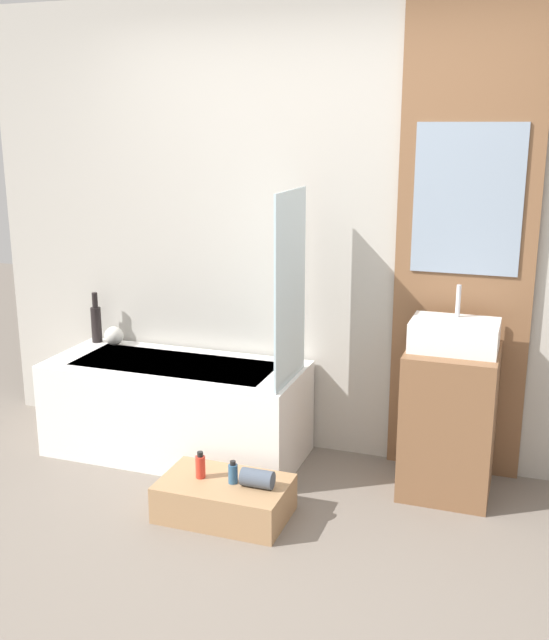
# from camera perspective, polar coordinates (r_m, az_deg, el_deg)

# --- Properties ---
(ground_plane) EXTENTS (12.00, 12.00, 0.00)m
(ground_plane) POSITION_cam_1_polar(r_m,az_deg,el_deg) (3.34, -4.93, -20.03)
(ground_plane) COLOR slate
(wall_tiled_back) EXTENTS (4.20, 0.06, 2.60)m
(wall_tiled_back) POSITION_cam_1_polar(r_m,az_deg,el_deg) (4.27, 3.41, 6.63)
(wall_tiled_back) COLOR #B7B2A8
(wall_tiled_back) RESTS_ON ground_plane
(wall_wood_accent) EXTENTS (0.73, 0.04, 2.60)m
(wall_wood_accent) POSITION_cam_1_polar(r_m,az_deg,el_deg) (4.07, 14.34, 6.06)
(wall_wood_accent) COLOR brown
(wall_wood_accent) RESTS_ON ground_plane
(bathtub) EXTENTS (1.50, 0.64, 0.56)m
(bathtub) POSITION_cam_1_polar(r_m,az_deg,el_deg) (4.47, -7.48, -6.67)
(bathtub) COLOR white
(bathtub) RESTS_ON ground_plane
(glass_shower_screen) EXTENTS (0.01, 0.49, 1.02)m
(glass_shower_screen) POSITION_cam_1_polar(r_m,az_deg,el_deg) (3.92, 1.20, 2.44)
(glass_shower_screen) COLOR silver
(glass_shower_screen) RESTS_ON bathtub
(wooden_step_bench) EXTENTS (0.64, 0.39, 0.19)m
(wooden_step_bench) POSITION_cam_1_polar(r_m,az_deg,el_deg) (3.84, -3.83, -13.40)
(wooden_step_bench) COLOR #A87F56
(wooden_step_bench) RESTS_ON ground_plane
(vanity_cabinet) EXTENTS (0.46, 0.49, 0.78)m
(vanity_cabinet) POSITION_cam_1_polar(r_m,az_deg,el_deg) (4.06, 13.15, -7.49)
(vanity_cabinet) COLOR brown
(vanity_cabinet) RESTS_ON ground_plane
(sink) EXTENTS (0.44, 0.31, 0.32)m
(sink) POSITION_cam_1_polar(r_m,az_deg,el_deg) (3.91, 13.55, -1.12)
(sink) COLOR white
(sink) RESTS_ON vanity_cabinet
(vase_tall_dark) EXTENTS (0.06, 0.06, 0.32)m
(vase_tall_dark) POSITION_cam_1_polar(r_m,az_deg,el_deg) (4.86, -13.43, -0.15)
(vase_tall_dark) COLOR black
(vase_tall_dark) RESTS_ON bathtub
(vase_round_light) EXTENTS (0.12, 0.12, 0.12)m
(vase_round_light) POSITION_cam_1_polar(r_m,az_deg,el_deg) (4.78, -12.13, -1.19)
(vase_round_light) COLOR silver
(vase_round_light) RESTS_ON bathtub
(bottle_soap_primary) EXTENTS (0.05, 0.05, 0.14)m
(bottle_soap_primary) POSITION_cam_1_polar(r_m,az_deg,el_deg) (3.81, -5.67, -11.01)
(bottle_soap_primary) COLOR red
(bottle_soap_primary) RESTS_ON wooden_step_bench
(bottle_soap_secondary) EXTENTS (0.05, 0.05, 0.12)m
(bottle_soap_secondary) POSITION_cam_1_polar(r_m,az_deg,el_deg) (3.75, -3.18, -11.57)
(bottle_soap_secondary) COLOR #2D567A
(bottle_soap_secondary) RESTS_ON wooden_step_bench
(towel_roll) EXTENTS (0.16, 0.09, 0.09)m
(towel_roll) POSITION_cam_1_polar(r_m,az_deg,el_deg) (3.72, -1.32, -11.97)
(towel_roll) COLOR #4C5666
(towel_roll) RESTS_ON wooden_step_bench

